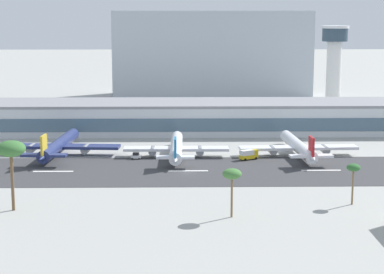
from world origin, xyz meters
The scene contains 16 objects.
ground_plane centered at (0.00, 0.00, 0.00)m, with size 1400.00×1400.00×0.00m, color #9E9E99.
runway_strip centered at (0.00, 2.31, 0.04)m, with size 800.00×39.03×0.08m, color #38383A.
runway_centreline_dash_3 centered at (-40.27, 2.31, 0.09)m, with size 12.00×1.20×0.01m, color white.
runway_centreline_dash_4 centered at (0.08, 2.31, 0.09)m, with size 12.00×1.20×0.01m, color white.
runway_centreline_dash_5 centered at (40.11, 2.31, 0.09)m, with size 12.00×1.20×0.01m, color white.
terminal_building centered at (-4.97, 72.17, 6.05)m, with size 216.48×29.28×12.09m.
control_tower centered at (69.03, 118.69, 24.96)m, with size 12.62×12.62×40.96m.
distant_hotel_block centered at (16.34, 195.22, 23.92)m, with size 111.40×27.87×47.85m, color #A8B2BC.
airliner_gold_tail_gate_0 centered at (-42.86, 26.46, 3.16)m, with size 41.21×47.48×9.91m.
airliner_blue_tail_gate_1 centered at (-3.54, 22.63, 3.00)m, with size 34.60×45.01×9.39m.
airliner_red_tail_gate_2 centered at (37.09, 23.65, 2.99)m, with size 39.64×45.05×9.40m.
service_baggage_tug_0 centered at (-16.59, 19.81, 1.05)m, with size 3.35×2.16×2.20m.
service_box_truck_1 centered at (19.86, 18.10, 1.79)m, with size 6.41×5.00×3.25m.
palm_tree_0 centered at (-42.46, -38.60, 14.76)m, with size 7.01×7.01×17.01m.
palm_tree_1 centered at (9.57, -45.27, 10.03)m, with size 4.42×4.42×11.53m.
palm_tree_2 centered at (40.25, -35.03, 8.96)m, with size 3.42×3.42×10.30m.
Camera 1 is at (-2.55, -199.92, 46.81)m, focal length 64.73 mm.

